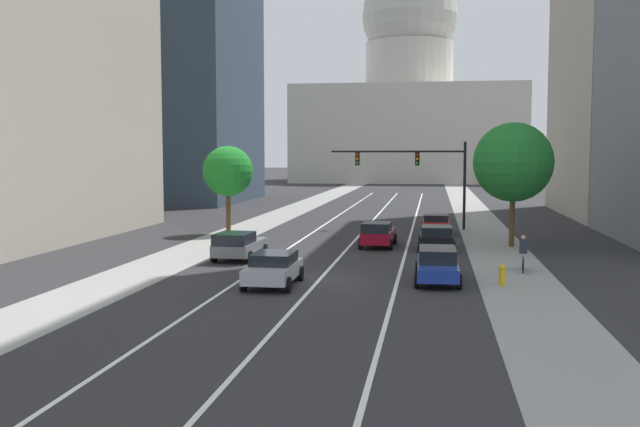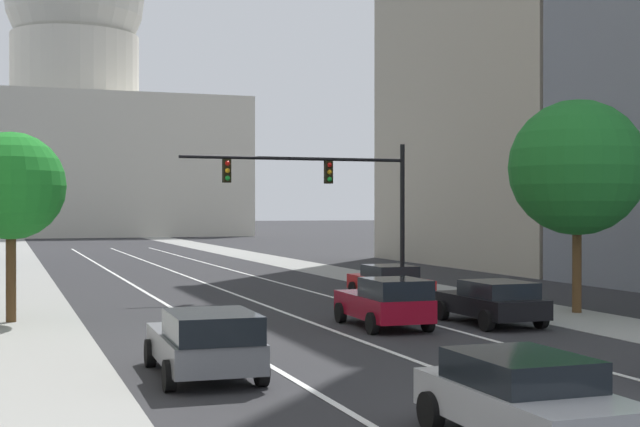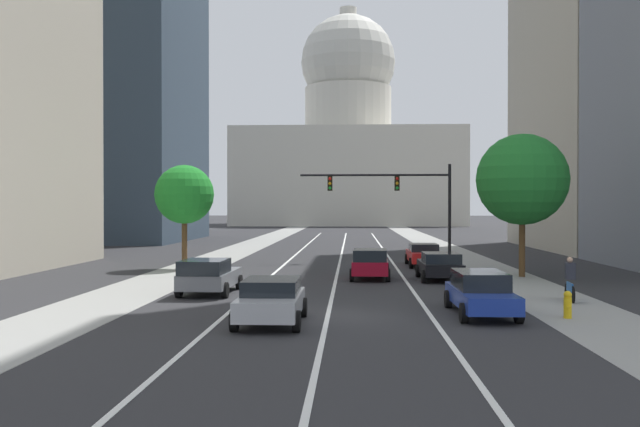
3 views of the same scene
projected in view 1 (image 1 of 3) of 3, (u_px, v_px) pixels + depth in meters
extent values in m
plane|color=#2B2B2D|center=(382.00, 210.00, 71.39)|extent=(400.00, 400.00, 0.00)
cube|color=gray|center=(286.00, 213.00, 67.79)|extent=(3.55, 130.00, 0.01)
cube|color=gray|center=(475.00, 215.00, 65.13)|extent=(3.55, 130.00, 0.01)
cube|color=white|center=(325.00, 224.00, 57.15)|extent=(0.16, 90.00, 0.01)
cube|color=white|center=(369.00, 225.00, 56.62)|extent=(0.16, 90.00, 0.01)
cube|color=white|center=(413.00, 225.00, 56.09)|extent=(0.16, 90.00, 0.01)
cube|color=beige|center=(408.00, 135.00, 141.98)|extent=(43.17, 25.47, 18.15)
cylinder|color=beige|center=(409.00, 66.00, 140.86)|extent=(16.87, 16.87, 8.68)
sphere|color=beige|center=(410.00, 16.00, 140.07)|extent=(18.39, 18.39, 18.39)
cube|color=slate|center=(240.00, 247.00, 38.46)|extent=(1.99, 4.39, 0.61)
cube|color=black|center=(234.00, 238.00, 37.39)|extent=(1.79, 2.37, 0.57)
cylinder|color=black|center=(231.00, 249.00, 40.11)|extent=(0.24, 0.65, 0.64)
cylinder|color=black|center=(264.00, 250.00, 39.77)|extent=(0.24, 0.65, 0.64)
cylinder|color=black|center=(214.00, 256.00, 37.21)|extent=(0.24, 0.65, 0.64)
cylinder|color=black|center=(250.00, 257.00, 36.87)|extent=(0.24, 0.65, 0.64)
cube|color=black|center=(436.00, 239.00, 42.43)|extent=(1.88, 4.19, 0.58)
cube|color=black|center=(437.00, 230.00, 41.87)|extent=(1.72, 2.18, 0.49)
cylinder|color=black|center=(421.00, 240.00, 43.99)|extent=(0.22, 0.64, 0.64)
cylinder|color=black|center=(452.00, 241.00, 43.71)|extent=(0.22, 0.64, 0.64)
cylinder|color=black|center=(420.00, 246.00, 41.19)|extent=(0.22, 0.64, 0.64)
cylinder|color=black|center=(453.00, 247.00, 40.92)|extent=(0.22, 0.64, 0.64)
cube|color=#B2B5BA|center=(273.00, 271.00, 30.67)|extent=(1.83, 4.12, 0.60)
cube|color=black|center=(274.00, 258.00, 30.78)|extent=(1.68, 2.23, 0.47)
cylinder|color=black|center=(260.00, 272.00, 32.22)|extent=(0.22, 0.64, 0.64)
cylinder|color=black|center=(300.00, 273.00, 31.93)|extent=(0.22, 0.64, 0.64)
cylinder|color=black|center=(244.00, 284.00, 29.46)|extent=(0.22, 0.64, 0.64)
cylinder|color=black|center=(288.00, 285.00, 29.17)|extent=(0.22, 0.64, 0.64)
cube|color=#1E389E|center=(437.00, 268.00, 31.62)|extent=(1.77, 4.81, 0.55)
cube|color=black|center=(437.00, 255.00, 31.79)|extent=(1.61, 2.65, 0.59)
cylinder|color=black|center=(418.00, 268.00, 33.37)|extent=(0.23, 0.64, 0.64)
cylinder|color=black|center=(456.00, 269.00, 33.13)|extent=(0.23, 0.64, 0.64)
cylinder|color=black|center=(417.00, 280.00, 30.16)|extent=(0.23, 0.64, 0.64)
cylinder|color=black|center=(459.00, 282.00, 29.91)|extent=(0.23, 0.64, 0.64)
cube|color=red|center=(436.00, 225.00, 50.09)|extent=(1.78, 4.74, 0.60)
cube|color=black|center=(436.00, 218.00, 50.01)|extent=(1.63, 2.15, 0.47)
cylinder|color=black|center=(423.00, 227.00, 51.84)|extent=(0.22, 0.64, 0.64)
cylinder|color=black|center=(449.00, 227.00, 51.57)|extent=(0.22, 0.64, 0.64)
cylinder|color=black|center=(423.00, 232.00, 48.67)|extent=(0.22, 0.64, 0.64)
cylinder|color=black|center=(450.00, 232.00, 48.40)|extent=(0.22, 0.64, 0.64)
cube|color=maroon|center=(378.00, 236.00, 43.44)|extent=(1.87, 4.21, 0.67)
cube|color=black|center=(377.00, 227.00, 42.38)|extent=(1.67, 2.15, 0.56)
cylinder|color=black|center=(367.00, 238.00, 45.01)|extent=(0.24, 0.65, 0.64)
cylinder|color=black|center=(395.00, 239.00, 44.69)|extent=(0.24, 0.65, 0.64)
cylinder|color=black|center=(361.00, 244.00, 42.24)|extent=(0.24, 0.65, 0.64)
cylinder|color=black|center=(391.00, 245.00, 41.92)|extent=(0.24, 0.65, 0.64)
cylinder|color=black|center=(464.00, 186.00, 52.70)|extent=(0.20, 0.20, 6.42)
cylinder|color=black|center=(397.00, 151.00, 53.25)|extent=(9.77, 0.14, 0.14)
cube|color=black|center=(417.00, 159.00, 53.07)|extent=(0.32, 0.28, 0.96)
sphere|color=red|center=(417.00, 155.00, 52.90)|extent=(0.20, 0.20, 0.20)
sphere|color=orange|center=(417.00, 159.00, 52.92)|extent=(0.20, 0.20, 0.20)
sphere|color=green|center=(417.00, 163.00, 52.95)|extent=(0.20, 0.20, 0.20)
cube|color=black|center=(357.00, 159.00, 53.74)|extent=(0.32, 0.28, 0.96)
sphere|color=red|center=(357.00, 155.00, 53.57)|extent=(0.20, 0.20, 0.20)
sphere|color=orange|center=(357.00, 159.00, 53.60)|extent=(0.20, 0.20, 0.20)
sphere|color=green|center=(357.00, 163.00, 53.62)|extent=(0.20, 0.20, 0.20)
cylinder|color=yellow|center=(502.00, 278.00, 30.65)|extent=(0.26, 0.26, 0.70)
sphere|color=yellow|center=(502.00, 268.00, 30.61)|extent=(0.26, 0.26, 0.26)
cylinder|color=yellow|center=(502.00, 278.00, 30.49)|extent=(0.10, 0.12, 0.10)
cylinder|color=black|center=(523.00, 266.00, 33.95)|extent=(0.11, 0.66, 0.66)
cylinder|color=black|center=(523.00, 263.00, 34.95)|extent=(0.11, 0.66, 0.66)
cube|color=#1959B2|center=(523.00, 260.00, 34.43)|extent=(0.16, 1.00, 0.36)
cube|color=#262833|center=(523.00, 247.00, 34.33)|extent=(0.39, 0.31, 0.64)
sphere|color=tan|center=(523.00, 238.00, 34.36)|extent=(0.22, 0.22, 0.22)
cylinder|color=#51381E|center=(512.00, 218.00, 43.38)|extent=(0.32, 0.32, 3.40)
sphere|color=#20732A|center=(513.00, 162.00, 43.10)|extent=(4.73, 4.73, 4.73)
cylinder|color=#51381E|center=(228.00, 212.00, 49.94)|extent=(0.32, 0.32, 3.15)
sphere|color=#208529|center=(228.00, 171.00, 49.71)|extent=(3.45, 3.45, 3.45)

